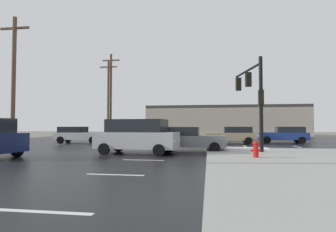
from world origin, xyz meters
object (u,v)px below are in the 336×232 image
at_px(sedan_tan, 232,135).
at_px(utility_pole_distant, 111,95).
at_px(sedan_white, 78,134).
at_px(suv_silver, 137,136).
at_px(sedan_grey, 188,138).
at_px(fire_hydrant, 256,149).
at_px(traffic_signal_mast, 253,91).
at_px(utility_pole_far, 108,98).
at_px(sedan_blue, 284,134).
at_px(sedan_red, 136,132).
at_px(utility_pole_mid, 14,80).

bearing_deg(sedan_tan, utility_pole_distant, -25.36).
height_order(sedan_white, utility_pole_distant, utility_pole_distant).
xyz_separation_m(suv_silver, sedan_grey, (2.84, 1.92, -0.24)).
bearing_deg(fire_hydrant, sedan_grey, 132.88).
relative_size(traffic_signal_mast, utility_pole_far, 0.57).
distance_m(fire_hydrant, sedan_grey, 5.31).
distance_m(sedan_blue, sedan_grey, 13.29).
height_order(suv_silver, sedan_grey, suv_silver).
height_order(traffic_signal_mast, sedan_red, traffic_signal_mast).
height_order(sedan_grey, sedan_tan, same).
bearing_deg(sedan_grey, utility_pole_far, 127.60).
bearing_deg(utility_pole_mid, fire_hydrant, -12.54).
height_order(utility_pole_mid, utility_pole_far, utility_pole_far).
height_order(traffic_signal_mast, sedan_tan, traffic_signal_mast).
relative_size(sedan_grey, sedan_white, 0.98).
distance_m(fire_hydrant, sedan_red, 24.74).
height_order(utility_pole_far, utility_pole_distant, utility_pole_distant).
relative_size(fire_hydrant, sedan_white, 0.17).
relative_size(fire_hydrant, utility_pole_far, 0.08).
bearing_deg(sedan_red, sedan_white, -107.35).
xyz_separation_m(suv_silver, utility_pole_distant, (-8.03, 17.15, 4.53)).
bearing_deg(sedan_blue, utility_pole_far, -10.44).
bearing_deg(utility_pole_distant, traffic_signal_mast, -44.88).
relative_size(sedan_red, utility_pole_far, 0.46).
relative_size(traffic_signal_mast, sedan_tan, 1.24).
relative_size(fire_hydrant, sedan_tan, 0.17).
distance_m(traffic_signal_mast, utility_pole_distant, 21.25).
distance_m(traffic_signal_mast, sedan_blue, 11.24).
bearing_deg(sedan_tan, traffic_signal_mast, 94.43).
bearing_deg(sedan_tan, sedan_grey, 67.36).
relative_size(utility_pole_mid, utility_pole_distant, 0.87).
relative_size(sedan_blue, sedan_grey, 1.01).
bearing_deg(sedan_white, traffic_signal_mast, -31.30).
bearing_deg(sedan_red, sedan_blue, -25.77).
bearing_deg(utility_pole_far, fire_hydrant, -52.04).
xyz_separation_m(fire_hydrant, sedan_grey, (-3.61, 3.88, 0.32)).
bearing_deg(traffic_signal_mast, sedan_white, 52.87).
height_order(traffic_signal_mast, sedan_blue, traffic_signal_mast).
bearing_deg(sedan_red, traffic_signal_mast, -56.01).
relative_size(traffic_signal_mast, suv_silver, 1.13).
bearing_deg(fire_hydrant, sedan_blue, 70.48).
relative_size(sedan_red, utility_pole_distant, 0.42).
distance_m(fire_hydrant, utility_pole_far, 24.32).
xyz_separation_m(utility_pole_mid, utility_pole_far, (1.13, 15.31, 0.26)).
bearing_deg(utility_pole_far, sedan_grey, -53.44).
relative_size(suv_silver, sedan_grey, 1.09).
bearing_deg(sedan_red, sedan_grey, -66.44).
bearing_deg(suv_silver, sedan_red, 111.25).
relative_size(sedan_blue, utility_pole_mid, 0.49).
height_order(sedan_red, sedan_white, same).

